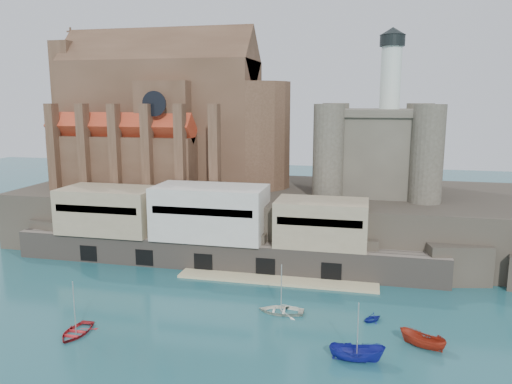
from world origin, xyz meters
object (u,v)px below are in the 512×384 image
at_px(castle_keep, 377,147).
at_px(boat_2, 357,361).
at_px(church, 170,123).
at_px(boat_0, 76,334).

bearing_deg(castle_keep, boat_2, -92.26).
bearing_deg(church, boat_2, -49.34).
distance_m(church, boat_0, 51.31).
xyz_separation_m(church, boat_0, (6.57, -45.82, -22.13)).
relative_size(castle_keep, boat_2, 5.09).
bearing_deg(boat_2, castle_keep, -5.49).
height_order(church, boat_2, church).
distance_m(church, castle_keep, 40.39).
xyz_separation_m(church, castle_keep, (40.21, -0.78, -3.81)).
height_order(church, castle_keep, church).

